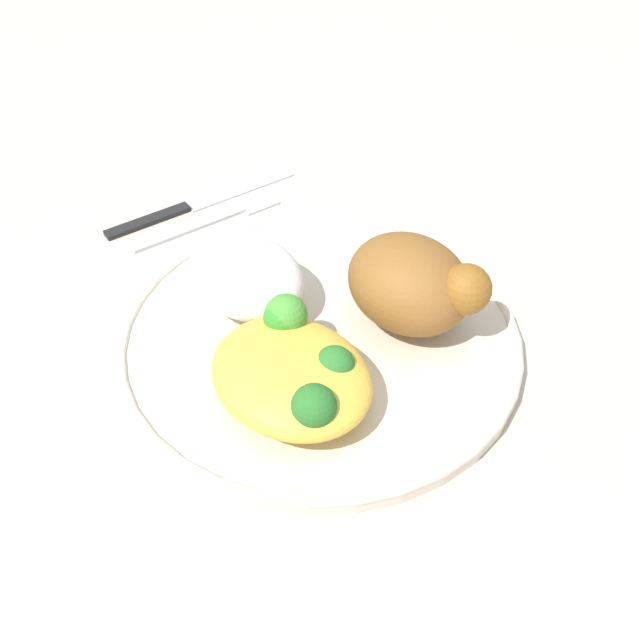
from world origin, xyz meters
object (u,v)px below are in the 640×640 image
(plate, at_px, (320,337))
(knife, at_px, (187,206))
(fork, at_px, (216,218))
(napkin, at_px, (526,611))
(roasted_chicken, at_px, (413,284))
(rice_pile, at_px, (246,275))
(mac_cheese_with_broccoli, at_px, (293,370))

(plate, height_order, knife, plate)
(plate, bearing_deg, fork, 168.64)
(fork, bearing_deg, napkin, -12.80)
(plate, distance_m, roasted_chicken, 0.08)
(rice_pile, xyz_separation_m, napkin, (0.29, -0.04, -0.04))
(knife, bearing_deg, napkin, -10.81)
(fork, bearing_deg, plate, -11.36)
(fork, relative_size, napkin, 1.27)
(roasted_chicken, relative_size, knife, 0.55)
(napkin, bearing_deg, mac_cheese_with_broccoli, 179.07)
(roasted_chicken, relative_size, napkin, 0.94)
(mac_cheese_with_broccoli, xyz_separation_m, fork, (-0.21, 0.09, -0.03))
(napkin, bearing_deg, rice_pile, 172.49)
(plate, xyz_separation_m, fork, (-0.18, 0.04, -0.00))
(roasted_chicken, height_order, napkin, roasted_chicken)
(rice_pile, height_order, mac_cheese_with_broccoli, same)
(plate, height_order, fork, plate)
(knife, bearing_deg, mac_cheese_with_broccoli, -18.21)
(rice_pile, bearing_deg, plate, 16.24)
(knife, bearing_deg, rice_pile, -16.91)
(fork, bearing_deg, knife, -165.68)
(knife, bearing_deg, roasted_chicken, 6.76)
(plate, xyz_separation_m, rice_pile, (-0.06, -0.02, 0.03))
(plate, relative_size, rice_pile, 2.94)
(plate, bearing_deg, napkin, -13.94)
(plate, height_order, mac_cheese_with_broccoli, mac_cheese_with_broccoli)
(plate, bearing_deg, knife, 172.58)
(rice_pile, distance_m, mac_cheese_with_broccoli, 0.10)
(fork, bearing_deg, roasted_chicken, 5.58)
(knife, xyz_separation_m, napkin, (0.44, -0.08, -0.00))
(roasted_chicken, xyz_separation_m, rice_pile, (-0.10, -0.08, -0.01))
(roasted_chicken, distance_m, fork, 0.22)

